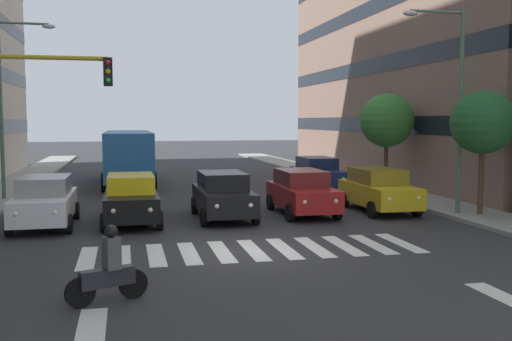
# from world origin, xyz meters

# --- Properties ---
(ground_plane) EXTENTS (180.00, 180.00, 0.00)m
(ground_plane) POSITION_xyz_m (0.00, 0.00, 0.00)
(ground_plane) COLOR #2D2D30
(crosswalk_markings) EXTENTS (9.45, 2.80, 0.01)m
(crosswalk_markings) POSITION_xyz_m (0.00, 0.00, 0.00)
(crosswalk_markings) COLOR silver
(crosswalk_markings) RESTS_ON ground_plane
(lane_arrow_0) EXTENTS (0.50, 2.20, 0.01)m
(lane_arrow_0) POSITION_xyz_m (-4.10, 5.50, 0.00)
(lane_arrow_0) COLOR silver
(lane_arrow_0) RESTS_ON ground_plane
(lane_arrow_1) EXTENTS (0.50, 2.20, 0.01)m
(lane_arrow_1) POSITION_xyz_m (4.10, 5.50, 0.00)
(lane_arrow_1) COLOR silver
(lane_arrow_1) RESTS_ON ground_plane
(car_0) EXTENTS (2.02, 4.44, 1.72)m
(car_0) POSITION_xyz_m (-6.39, -5.80, 0.89)
(car_0) COLOR gold
(car_0) RESTS_ON ground_plane
(car_1) EXTENTS (2.02, 4.44, 1.72)m
(car_1) POSITION_xyz_m (-3.19, -5.76, 0.89)
(car_1) COLOR maroon
(car_1) RESTS_ON ground_plane
(car_2) EXTENTS (2.02, 4.44, 1.72)m
(car_2) POSITION_xyz_m (-0.04, -5.43, 0.89)
(car_2) COLOR black
(car_2) RESTS_ON ground_plane
(car_3) EXTENTS (2.02, 4.44, 1.72)m
(car_3) POSITION_xyz_m (3.30, -5.15, 0.89)
(car_3) COLOR black
(car_3) RESTS_ON ground_plane
(car_4) EXTENTS (2.02, 4.44, 1.72)m
(car_4) POSITION_xyz_m (6.19, -5.13, 0.89)
(car_4) COLOR silver
(car_4) RESTS_ON ground_plane
(car_row2_0) EXTENTS (2.02, 4.44, 1.72)m
(car_row2_0) POSITION_xyz_m (-6.34, -13.27, 0.89)
(car_row2_0) COLOR navy
(car_row2_0) RESTS_ON ground_plane
(bus_behind_traffic) EXTENTS (2.78, 10.50, 3.00)m
(bus_behind_traffic) POSITION_xyz_m (3.30, -18.45, 1.86)
(bus_behind_traffic) COLOR #286BAD
(bus_behind_traffic) RESTS_ON ground_plane
(motorcycle_with_rider) EXTENTS (1.61, 0.73, 1.57)m
(motorcycle_with_rider) POSITION_xyz_m (3.83, 4.06, 0.65)
(motorcycle_with_rider) COLOR black
(motorcycle_with_rider) RESTS_ON ground_plane
(traffic_light_gantry) EXTENTS (4.13, 0.36, 5.50)m
(traffic_light_gantry) POSITION_xyz_m (6.64, -0.69, 3.68)
(traffic_light_gantry) COLOR #AD991E
(traffic_light_gantry) RESTS_ON ground_plane
(street_lamp_left) EXTENTS (2.47, 0.28, 7.60)m
(street_lamp_left) POSITION_xyz_m (-8.44, -3.97, 4.71)
(street_lamp_left) COLOR #4C6B56
(street_lamp_left) RESTS_ON sidewalk_left
(street_lamp_right) EXTENTS (2.48, 0.28, 7.90)m
(street_lamp_right) POSITION_xyz_m (8.45, -12.00, 4.87)
(street_lamp_right) COLOR #4C6B56
(street_lamp_right) RESTS_ON sidewalk_right
(street_tree_0) EXTENTS (2.35, 2.35, 4.60)m
(street_tree_0) POSITION_xyz_m (-9.43, -3.47, 3.56)
(street_tree_0) COLOR #513823
(street_tree_0) RESTS_ON sidewalk_left
(street_tree_1) EXTENTS (2.67, 2.67, 4.83)m
(street_tree_1) POSITION_xyz_m (-9.26, -11.27, 3.63)
(street_tree_1) COLOR #513823
(street_tree_1) RESTS_ON sidewalk_left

